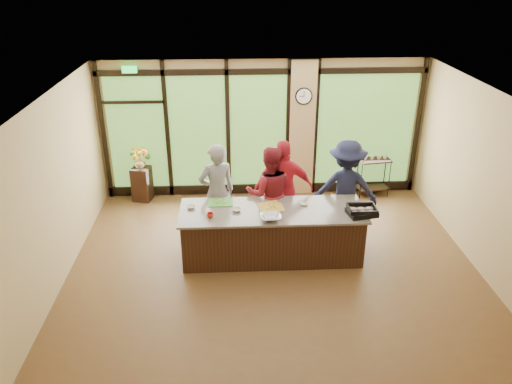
{
  "coord_description": "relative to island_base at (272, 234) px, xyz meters",
  "views": [
    {
      "loc": [
        -0.67,
        -7.33,
        4.87
      ],
      "look_at": [
        -0.28,
        0.4,
        1.22
      ],
      "focal_mm": 35.0,
      "sensor_mm": 36.0,
      "label": 1
    }
  ],
  "objects": [
    {
      "name": "island_base",
      "position": [
        0.0,
        0.0,
        0.0
      ],
      "size": [
        3.1,
        1.0,
        0.88
      ],
      "primitive_type": "cube",
      "color": "black",
      "rests_on": "floor"
    },
    {
      "name": "prep_bowl_far",
      "position": [
        0.58,
        0.17,
        0.5
      ],
      "size": [
        0.16,
        0.16,
        0.03
      ],
      "primitive_type": "imported",
      "rotation": [
        0.0,
        0.0,
        -0.33
      ],
      "color": "silver",
      "rests_on": "countertop"
    },
    {
      "name": "prep_bowl_mid",
      "position": [
        -0.62,
        -0.02,
        0.5
      ],
      "size": [
        0.2,
        0.2,
        0.05
      ],
      "primitive_type": "imported",
      "rotation": [
        0.0,
        0.0,
        0.42
      ],
      "color": "silver",
      "rests_on": "countertop"
    },
    {
      "name": "cook_right",
      "position": [
        1.45,
        0.79,
        0.5
      ],
      "size": [
        1.31,
        0.87,
        1.88
      ],
      "primitive_type": "imported",
      "rotation": [
        0.0,
        0.0,
        2.99
      ],
      "color": "#171933",
      "rests_on": "floor"
    },
    {
      "name": "prep_bowl_near",
      "position": [
        -1.41,
        0.13,
        0.5
      ],
      "size": [
        0.17,
        0.17,
        0.04
      ],
      "primitive_type": "imported",
      "rotation": [
        0.0,
        0.0,
        -0.21
      ],
      "color": "silver",
      "rests_on": "countertop"
    },
    {
      "name": "left_wall",
      "position": [
        -3.5,
        -0.3,
        1.06
      ],
      "size": [
        0.0,
        6.0,
        6.0
      ],
      "primitive_type": "plane",
      "rotation": [
        1.57,
        0.0,
        1.57
      ],
      "color": "tan",
      "rests_on": "floor"
    },
    {
      "name": "cook_midright",
      "position": [
        0.28,
        0.81,
        0.51
      ],
      "size": [
        1.12,
        0.49,
        1.89
      ],
      "primitive_type": "imported",
      "rotation": [
        0.0,
        0.0,
        3.12
      ],
      "color": "red",
      "rests_on": "floor"
    },
    {
      "name": "bar_cart",
      "position": [
        2.47,
        2.45,
        0.12
      ],
      "size": [
        0.73,
        0.48,
        0.94
      ],
      "rotation": [
        0.0,
        0.0,
        0.14
      ],
      "color": "black",
      "rests_on": "floor"
    },
    {
      "name": "roasting_pan",
      "position": [
        1.5,
        -0.25,
        0.52
      ],
      "size": [
        0.53,
        0.45,
        0.08
      ],
      "primitive_type": "cube",
      "rotation": [
        0.0,
        0.0,
        0.2
      ],
      "color": "black",
      "rests_on": "countertop"
    },
    {
      "name": "wall_clock",
      "position": [
        0.85,
        2.57,
        1.81
      ],
      "size": [
        0.36,
        0.04,
        0.36
      ],
      "color": "black",
      "rests_on": "window_wall"
    },
    {
      "name": "cook_left",
      "position": [
        -0.97,
        0.72,
        0.5
      ],
      "size": [
        0.8,
        0.65,
        1.88
      ],
      "primitive_type": "imported",
      "rotation": [
        0.0,
        0.0,
        3.47
      ],
      "color": "slate",
      "rests_on": "floor"
    },
    {
      "name": "ceiling",
      "position": [
        0.0,
        -0.3,
        2.56
      ],
      "size": [
        7.0,
        7.0,
        0.0
      ],
      "primitive_type": "plane",
      "rotation": [
        3.14,
        0.0,
        0.0
      ],
      "color": "white",
      "rests_on": "back_wall"
    },
    {
      "name": "back_wall",
      "position": [
        0.0,
        2.7,
        1.06
      ],
      "size": [
        7.0,
        0.0,
        7.0
      ],
      "primitive_type": "plane",
      "rotation": [
        1.57,
        0.0,
        0.0
      ],
      "color": "tan",
      "rests_on": "floor"
    },
    {
      "name": "flower_stand",
      "position": [
        -2.66,
        2.45,
        -0.06
      ],
      "size": [
        0.45,
        0.45,
        0.75
      ],
      "primitive_type": "cube",
      "rotation": [
        0.0,
        0.0,
        -0.22
      ],
      "color": "black",
      "rests_on": "floor"
    },
    {
      "name": "window_wall",
      "position": [
        0.16,
        2.65,
        0.95
      ],
      "size": [
        6.9,
        0.12,
        3.0
      ],
      "color": "tan",
      "rests_on": "floor"
    },
    {
      "name": "floor",
      "position": [
        0.0,
        -0.3,
        -0.44
      ],
      "size": [
        7.0,
        7.0,
        0.0
      ],
      "primitive_type": "plane",
      "color": "brown",
      "rests_on": "ground"
    },
    {
      "name": "cook_midleft",
      "position": [
        0.01,
        0.68,
        0.47
      ],
      "size": [
        0.92,
        0.73,
        1.83
      ],
      "primitive_type": "imported",
      "rotation": [
        0.0,
        0.0,
        3.1
      ],
      "color": "maroon",
      "rests_on": "floor"
    },
    {
      "name": "cutting_board_left",
      "position": [
        -0.89,
        0.32,
        0.49
      ],
      "size": [
        0.44,
        0.33,
        0.01
      ],
      "primitive_type": "cube",
      "rotation": [
        0.0,
        0.0,
        -0.02
      ],
      "color": "#429034",
      "rests_on": "countertop"
    },
    {
      "name": "red_ramekin",
      "position": [
        -1.06,
        -0.22,
        0.52
      ],
      "size": [
        0.14,
        0.14,
        0.09
      ],
      "primitive_type": "imported",
      "rotation": [
        0.0,
        0.0,
        -0.33
      ],
      "color": "#AB1C11",
      "rests_on": "countertop"
    },
    {
      "name": "cutting_board_right",
      "position": [
        -0.03,
        0.18,
        0.49
      ],
      "size": [
        0.45,
        0.4,
        0.01
      ],
      "primitive_type": "cube",
      "rotation": [
        0.0,
        0.0,
        0.36
      ],
      "color": "gold",
      "rests_on": "countertop"
    },
    {
      "name": "right_wall",
      "position": [
        3.5,
        -0.3,
        1.06
      ],
      "size": [
        0.0,
        6.0,
        6.0
      ],
      "primitive_type": "plane",
      "rotation": [
        1.57,
        0.0,
        -1.57
      ],
      "color": "tan",
      "rests_on": "floor"
    },
    {
      "name": "cutting_board_center",
      "position": [
        -0.01,
        0.07,
        0.49
      ],
      "size": [
        0.46,
        0.37,
        0.01
      ],
      "primitive_type": "cube",
      "rotation": [
        0.0,
        0.0,
        0.13
      ],
      "color": "gold",
      "rests_on": "countertop"
    },
    {
      "name": "flower_vase",
      "position": [
        -2.66,
        2.45,
        0.44
      ],
      "size": [
        0.29,
        0.29,
        0.24
      ],
      "primitive_type": "imported",
      "rotation": [
        0.0,
        0.0,
        0.25
      ],
      "color": "#967F52",
      "rests_on": "flower_stand"
    },
    {
      "name": "mixing_bowl",
      "position": [
        -0.05,
        -0.35,
        0.52
      ],
      "size": [
        0.37,
        0.37,
        0.09
      ],
      "primitive_type": "imported",
      "rotation": [
        0.0,
        0.0,
        0.06
      ],
      "color": "silver",
      "rests_on": "countertop"
    },
    {
      "name": "countertop",
      "position": [
        0.0,
        0.0,
        0.46
      ],
      "size": [
        3.2,
        1.1,
        0.04
      ],
      "primitive_type": "cube",
      "color": "slate",
      "rests_on": "island_base"
    }
  ]
}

